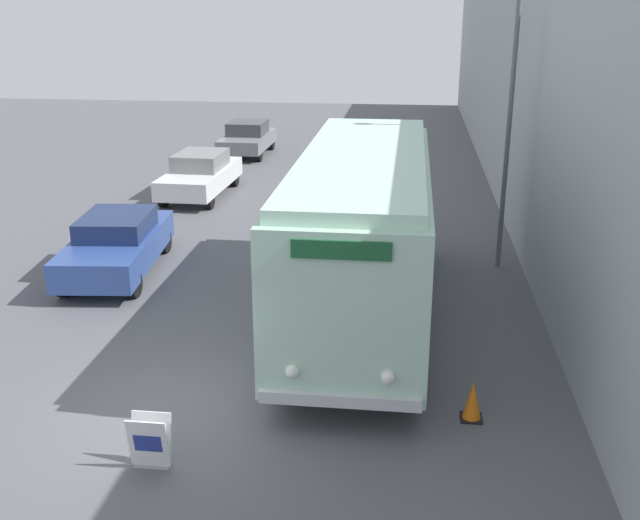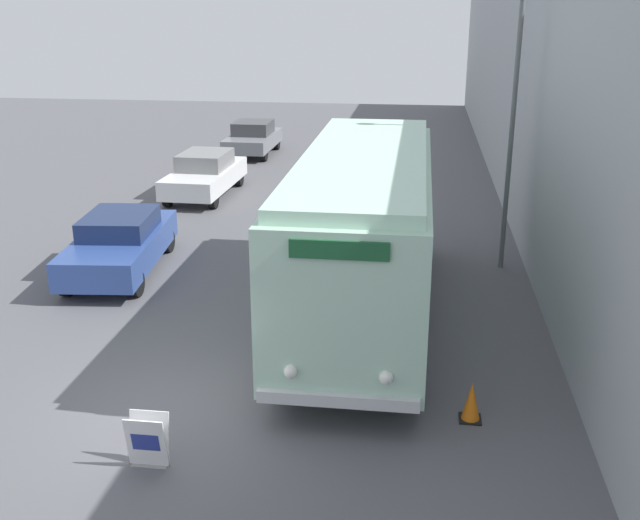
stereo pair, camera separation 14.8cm
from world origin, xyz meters
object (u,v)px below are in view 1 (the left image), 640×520
at_px(streetlamp, 512,85).
at_px(parked_car_far, 247,138).
at_px(sign_board, 150,442).
at_px(parked_car_mid, 200,174).
at_px(vintage_bus, 362,227).
at_px(parked_car_near, 117,244).
at_px(traffic_cone, 472,401).

relative_size(streetlamp, parked_car_far, 1.72).
xyz_separation_m(sign_board, parked_car_mid, (-3.64, 15.83, 0.37)).
bearing_deg(sign_board, vintage_bus, 65.92).
distance_m(sign_board, streetlamp, 11.98).
xyz_separation_m(vintage_bus, parked_car_near, (-6.22, 1.99, -1.25)).
bearing_deg(parked_car_near, sign_board, -71.53).
distance_m(vintage_bus, parked_car_near, 6.65).
bearing_deg(parked_car_near, parked_car_far, 84.36).
relative_size(vintage_bus, traffic_cone, 14.56).
distance_m(parked_car_mid, parked_car_far, 7.54).
bearing_deg(parked_car_far, sign_board, -80.58).
height_order(parked_car_mid, parked_car_far, parked_car_mid).
distance_m(streetlamp, parked_car_mid, 12.06).
xyz_separation_m(streetlamp, traffic_cone, (-1.19, -7.65, -4.24)).
bearing_deg(traffic_cone, vintage_bus, 117.32).
bearing_deg(parked_car_mid, vintage_bus, -55.96).
distance_m(vintage_bus, parked_car_mid, 11.79).
relative_size(sign_board, parked_car_near, 0.17).
bearing_deg(parked_car_far, parked_car_near, -89.22).
bearing_deg(sign_board, parked_car_mid, 102.94).
relative_size(sign_board, parked_car_far, 0.20).
bearing_deg(vintage_bus, sign_board, -114.08).
height_order(vintage_bus, traffic_cone, vintage_bus).
distance_m(parked_car_mid, traffic_cone, 16.27).
bearing_deg(streetlamp, vintage_bus, -132.23).
bearing_deg(vintage_bus, traffic_cone, -62.68).
relative_size(streetlamp, traffic_cone, 10.70).
relative_size(parked_car_mid, traffic_cone, 7.01).
bearing_deg(parked_car_near, parked_car_mid, 84.74).
distance_m(streetlamp, traffic_cone, 8.82).
relative_size(vintage_bus, sign_board, 11.84).
distance_m(streetlamp, parked_car_near, 10.36).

